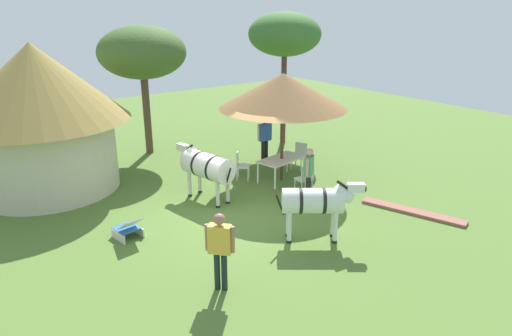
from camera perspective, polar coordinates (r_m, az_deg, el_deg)
ground_plane at (r=12.70m, az=-2.01°, el=-5.60°), size 36.00×36.00×0.00m
thatched_hut at (r=15.05m, az=-25.19°, el=6.44°), size 5.22×5.22×4.41m
shade_umbrella at (r=14.28m, az=3.35°, el=9.48°), size 3.96×3.96×3.44m
patio_dining_table at (r=14.83m, az=3.18°, el=0.89°), size 1.72×1.11×0.74m
patio_chair_near_hut at (r=16.01m, az=5.42°, el=1.72°), size 0.55×0.56×0.90m
patio_chair_near_lawn at (r=14.96m, az=-1.94°, el=0.51°), size 0.61×0.61×0.90m
patio_chair_east_end at (r=13.84m, az=6.12°, el=-1.19°), size 0.49×0.47×0.90m
guest_beside_umbrella at (r=13.24m, az=6.56°, el=-0.21°), size 0.48×0.41×1.58m
guest_behind_table at (r=16.34m, az=1.08°, el=4.01°), size 0.61×0.23×1.70m
standing_watcher at (r=9.09m, az=-4.47°, el=-9.43°), size 0.45×0.47×1.66m
striped_lounge_chair at (r=11.73m, az=-15.46°, el=-7.19°), size 0.64×0.87×0.64m
zebra_nearest_camera at (r=13.29m, az=-6.15°, el=0.23°), size 1.00×2.25×1.56m
zebra_by_umbrella at (r=11.02m, az=7.28°, el=-4.14°), size 1.78×1.47×1.54m
acacia_tree_behind_hut at (r=17.59m, az=-13.88°, el=13.62°), size 3.17×3.17×4.73m
acacia_tree_left_background at (r=18.43m, az=3.56°, el=16.08°), size 2.80×2.80×5.17m
brick_patio_kerb at (r=13.40m, az=18.76°, el=-5.11°), size 1.20×2.78×0.08m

